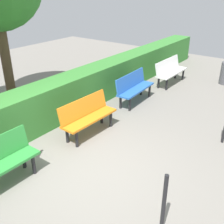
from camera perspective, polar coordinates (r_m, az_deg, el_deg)
ground_plane at (r=5.39m, az=-5.36°, el=-11.83°), size 20.21×20.21×0.00m
bench_white at (r=9.79m, az=12.11°, el=8.59°), size 1.62×0.49×0.86m
bench_blue at (r=8.05m, az=4.62°, el=5.34°), size 1.55×0.53×0.86m
bench_orange at (r=6.32m, az=-5.20°, el=-0.59°), size 1.50×0.52×0.86m
hedge_row at (r=7.02m, az=-12.86°, el=1.89°), size 16.21×0.76×1.03m
railing_post_far at (r=4.02m, az=10.83°, el=-18.45°), size 0.06×0.06×1.00m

